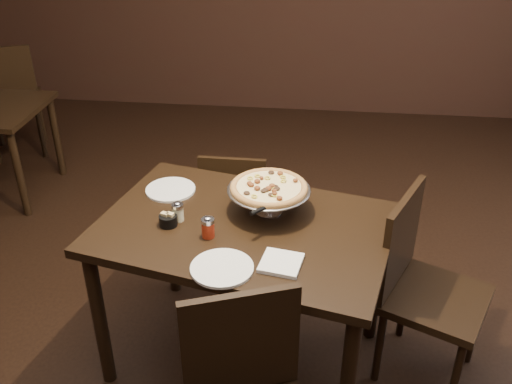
# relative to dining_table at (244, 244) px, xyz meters

# --- Properties ---
(room) EXTENTS (6.04, 7.04, 2.84)m
(room) POSITION_rel_dining_table_xyz_m (0.02, -0.03, 0.70)
(room) COLOR black
(room) RESTS_ON ground
(dining_table) EXTENTS (1.45, 1.13, 0.80)m
(dining_table) POSITION_rel_dining_table_xyz_m (0.00, 0.00, 0.00)
(dining_table) COLOR black
(dining_table) RESTS_ON ground
(pizza_stand) EXTENTS (0.38, 0.38, 0.16)m
(pizza_stand) POSITION_rel_dining_table_xyz_m (0.10, 0.12, 0.23)
(pizza_stand) COLOR #B2B3B9
(pizza_stand) RESTS_ON dining_table
(parmesan_shaker) EXTENTS (0.05, 0.05, 0.10)m
(parmesan_shaker) POSITION_rel_dining_table_xyz_m (-0.30, 0.01, 0.15)
(parmesan_shaker) COLOR #F5F3BF
(parmesan_shaker) RESTS_ON dining_table
(pepper_flake_shaker) EXTENTS (0.06, 0.06, 0.10)m
(pepper_flake_shaker) POSITION_rel_dining_table_xyz_m (-0.14, -0.11, 0.15)
(pepper_flake_shaker) COLOR maroon
(pepper_flake_shaker) RESTS_ON dining_table
(packet_caddy) EXTENTS (0.08, 0.08, 0.06)m
(packet_caddy) POSITION_rel_dining_table_xyz_m (-0.33, -0.04, 0.13)
(packet_caddy) COLOR black
(packet_caddy) RESTS_ON dining_table
(napkin_stack) EXTENTS (0.19, 0.19, 0.02)m
(napkin_stack) POSITION_rel_dining_table_xyz_m (0.19, -0.27, 0.11)
(napkin_stack) COLOR white
(napkin_stack) RESTS_ON dining_table
(plate_left) EXTENTS (0.24, 0.24, 0.01)m
(plate_left) POSITION_rel_dining_table_xyz_m (-0.40, 0.27, 0.11)
(plate_left) COLOR white
(plate_left) RESTS_ON dining_table
(plate_near) EXTENTS (0.25, 0.25, 0.01)m
(plate_near) POSITION_rel_dining_table_xyz_m (-0.04, -0.33, 0.11)
(plate_near) COLOR white
(plate_near) RESTS_ON dining_table
(serving_spatula) EXTENTS (0.16, 0.16, 0.02)m
(serving_spatula) POSITION_rel_dining_table_xyz_m (0.09, -0.06, 0.23)
(serving_spatula) COLOR #B2B3B9
(serving_spatula) RESTS_ON pizza_stand
(chair_far) EXTENTS (0.38, 0.38, 0.81)m
(chair_far) POSITION_rel_dining_table_xyz_m (-0.15, 0.74, -0.25)
(chair_far) COLOR black
(chair_far) RESTS_ON ground
(chair_side) EXTENTS (0.59, 0.59, 0.95)m
(chair_side) POSITION_rel_dining_table_xyz_m (0.83, 0.04, -0.18)
(chair_side) COLOR black
(chair_side) RESTS_ON ground
(bg_chair_far) EXTENTS (0.61, 0.61, 0.98)m
(bg_chair_far) POSITION_rel_dining_table_xyz_m (-2.24, 2.12, -0.16)
(bg_chair_far) COLOR black
(bg_chair_far) RESTS_ON ground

